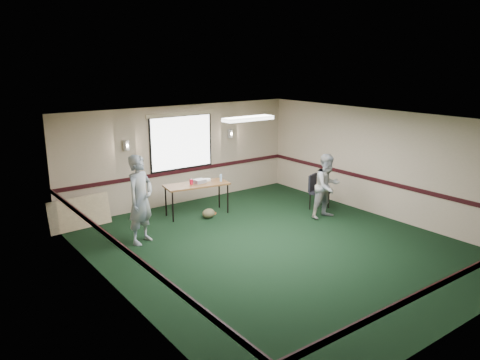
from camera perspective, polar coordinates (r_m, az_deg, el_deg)
ground at (r=10.16m, az=4.41°, el=-8.06°), size 8.00×8.00×0.00m
room_shell at (r=11.31m, az=-2.49°, el=2.71°), size 8.00×8.02×8.00m
folding_table at (r=11.96m, az=-5.29°, el=-0.75°), size 1.71×0.90×0.82m
projector at (r=12.01m, az=-4.96°, el=-0.15°), size 0.29×0.25×0.09m
game_console at (r=12.22m, az=-4.09°, el=0.03°), size 0.26×0.25×0.05m
red_cup at (r=11.89m, az=-5.97°, el=-0.22°), size 0.09×0.09×0.13m
water_bottle at (r=12.13m, az=-2.35°, el=0.27°), size 0.06×0.06×0.19m
duffel_bag at (r=11.84m, az=-3.87°, el=-4.09°), size 0.36×0.28×0.24m
cable_coil at (r=12.19m, az=-3.62°, el=-4.08°), size 0.39×0.39×0.02m
folded_table at (r=11.66m, az=-18.96°, el=-3.84°), size 1.49×0.32×0.76m
conference_chair at (r=12.62m, az=9.33°, el=-1.07°), size 0.59×0.60×0.93m
person_left at (r=10.25m, az=-12.04°, el=-2.34°), size 0.85×0.74×1.95m
person_right at (r=11.87m, az=10.59°, el=-0.75°), size 0.82×0.65×1.64m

